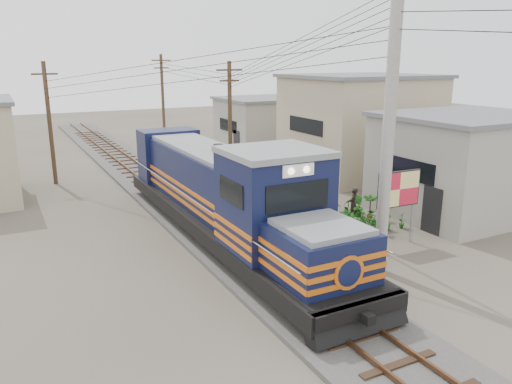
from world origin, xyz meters
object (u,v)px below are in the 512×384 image
locomotive (225,197)px  billboard (399,191)px  vendor (353,204)px  market_umbrella (309,170)px

locomotive → billboard: 6.72m
vendor → locomotive: bearing=-36.3°
market_umbrella → vendor: size_ratio=1.76×
locomotive → market_umbrella: (5.13, 1.78, 0.20)m
billboard → vendor: size_ratio=2.01×
locomotive → billboard: size_ratio=5.72×
locomotive → billboard: locomotive is taller
billboard → vendor: 3.75m
locomotive → market_umbrella: size_ratio=6.52×
billboard → market_umbrella: (-0.56, 5.34, -0.17)m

